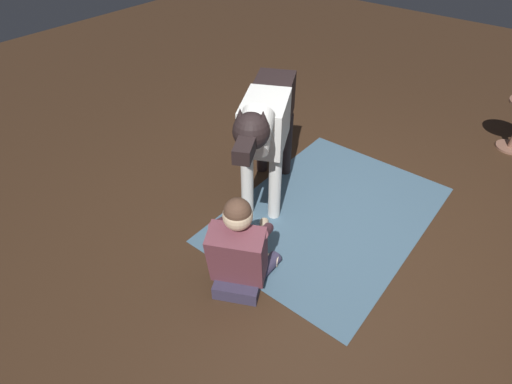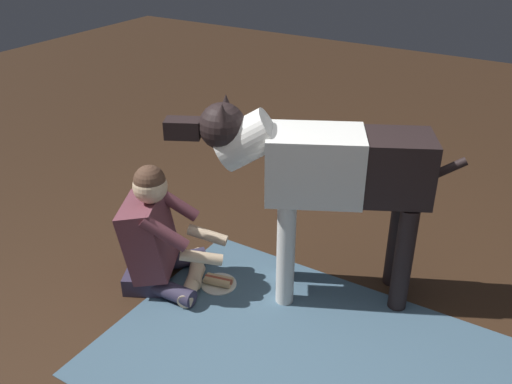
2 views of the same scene
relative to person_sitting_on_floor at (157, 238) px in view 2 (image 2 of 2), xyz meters
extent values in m
plane|color=#382416|center=(-0.94, 0.18, -0.35)|extent=(14.15, 14.15, 0.00)
cube|color=#446277|center=(-1.12, 0.14, -0.34)|extent=(2.18, 1.57, 0.01)
cube|color=#36314A|center=(0.08, 0.04, -0.28)|extent=(0.37, 0.41, 0.12)
cylinder|color=#36314A|center=(0.01, -0.17, -0.28)|extent=(0.33, 0.38, 0.11)
cylinder|color=beige|center=(-0.16, -0.18, -0.29)|extent=(0.27, 0.36, 0.09)
cylinder|color=#36314A|center=(-0.13, 0.11, -0.28)|extent=(0.40, 0.12, 0.11)
cylinder|color=beige|center=(-0.23, -0.02, -0.29)|extent=(0.23, 0.37, 0.09)
cube|color=brown|center=(0.05, 0.02, 0.01)|extent=(0.44, 0.49, 0.51)
cylinder|color=brown|center=(-0.01, -0.20, 0.15)|extent=(0.30, 0.20, 0.24)
cylinder|color=beige|center=(-0.21, -0.25, -0.05)|extent=(0.28, 0.15, 0.12)
cylinder|color=brown|center=(-0.17, 0.11, 0.15)|extent=(0.30, 0.20, 0.24)
cylinder|color=beige|center=(-0.32, -0.02, -0.05)|extent=(0.26, 0.22, 0.12)
sphere|color=beige|center=(0.01, 0.01, 0.36)|extent=(0.21, 0.21, 0.21)
sphere|color=brown|center=(0.01, 0.01, 0.40)|extent=(0.19, 0.19, 0.19)
cylinder|color=white|center=(-0.78, -0.26, 0.00)|extent=(0.11, 0.11, 0.69)
cylinder|color=white|center=(-0.67, -0.48, 0.00)|extent=(0.11, 0.11, 0.69)
cylinder|color=black|center=(-1.40, -0.57, 0.00)|extent=(0.11, 0.11, 0.69)
cylinder|color=black|center=(-1.29, -0.79, 0.00)|extent=(0.11, 0.11, 0.69)
cube|color=white|center=(-0.85, -0.43, 0.54)|extent=(0.65, 0.56, 0.40)
cube|color=black|center=(-1.23, -0.62, 0.54)|extent=(0.58, 0.52, 0.38)
cylinder|color=white|center=(-0.51, -0.26, 0.68)|extent=(0.46, 0.40, 0.37)
sphere|color=black|center=(-0.39, -0.20, 0.76)|extent=(0.27, 0.27, 0.27)
cube|color=black|center=(-0.19, -0.10, 0.74)|extent=(0.23, 0.20, 0.11)
cone|color=black|center=(-0.44, -0.13, 0.86)|extent=(0.13, 0.13, 0.12)
cone|color=black|center=(-0.36, -0.27, 0.86)|extent=(0.13, 0.13, 0.12)
cylinder|color=black|center=(-1.46, -0.74, 0.50)|extent=(0.34, 0.20, 0.23)
cylinder|color=silver|center=(-0.34, -0.17, -0.34)|extent=(0.23, 0.23, 0.01)
cylinder|color=#D8B783|center=(-0.33, -0.19, -0.31)|extent=(0.18, 0.08, 0.05)
cylinder|color=#D8B783|center=(-0.34, -0.15, -0.31)|extent=(0.18, 0.08, 0.05)
cylinder|color=#A64831|center=(-0.34, -0.17, -0.30)|extent=(0.19, 0.07, 0.04)
camera|label=1|loc=(1.52, 1.37, 2.23)|focal=28.60mm
camera|label=2|loc=(-2.07, 2.20, 1.91)|focal=39.19mm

